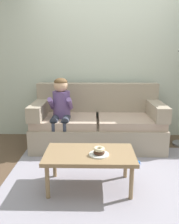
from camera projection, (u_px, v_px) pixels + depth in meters
The scene contains 10 objects.
ground at pixel (110, 170), 2.97m from camera, with size 10.00×10.00×0.00m, color brown.
wall_back at pixel (106, 57), 4.00m from camera, with size 8.00×0.10×2.80m, color beige.
area_rug at pixel (111, 179), 2.73m from camera, with size 2.48×1.93×0.01m, color #9993A3.
couch at pixel (97, 124), 3.72m from camera, with size 2.00×0.90×0.97m.
coffee_table at pixel (90, 157), 2.49m from camera, with size 0.96×0.55×0.41m.
person_child at pixel (61, 107), 3.45m from camera, with size 0.34×0.58×1.10m.
plate at pixel (99, 154), 2.42m from camera, with size 0.21×0.21×0.01m, color white.
donut at pixel (99, 152), 2.41m from camera, with size 0.12×0.12×0.04m, color #422619.
donut_second at pixel (99, 149), 2.40m from camera, with size 0.12×0.12×0.04m, color beige.
toy_controller at pixel (132, 163), 3.10m from camera, with size 0.23×0.09×0.05m.
Camera 1 is at (-0.21, -2.72, 1.43)m, focal length 37.24 mm.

